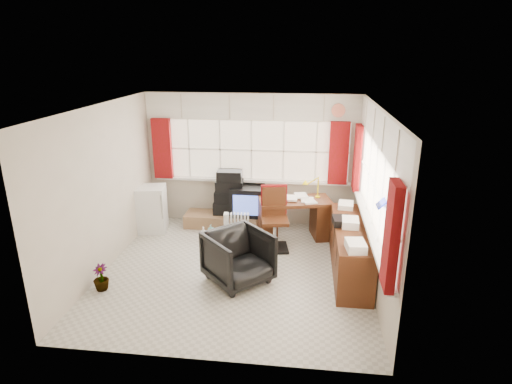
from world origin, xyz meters
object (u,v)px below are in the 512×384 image
tv_bench (222,220)px  desk_lamp (318,183)px  radiator (238,232)px  desk (295,217)px  task_chair (274,215)px  office_chair (238,257)px  crt_tv (248,200)px  credenza (350,248)px  mini_fridge (152,209)px

tv_bench → desk_lamp: bearing=-5.8°
tv_bench → radiator: bearing=-60.3°
desk → task_chair: bearing=-129.9°
office_chair → crt_tv: 2.07m
radiator → crt_tv: bearing=86.2°
tv_bench → crt_tv: (0.50, 0.06, 0.40)m
radiator → credenza: (1.84, -0.74, 0.15)m
credenza → office_chair: bearing=-163.6°
desk → radiator: size_ratio=2.35×
desk_lamp → mini_fridge: desk_lamp is taller
desk_lamp → credenza: bearing=-70.1°
radiator → tv_bench: 0.90m
credenza → mini_fridge: (-3.53, 1.17, 0.04)m
office_chair → tv_bench: office_chair is taller
desk → crt_tv: (-0.90, 0.42, 0.12)m
desk_lamp → office_chair: size_ratio=0.45×
desk_lamp → tv_bench: (-1.80, 0.18, -0.86)m
task_chair → crt_tv: (-0.57, 0.82, -0.05)m
desk → tv_bench: size_ratio=0.97×
desk → credenza: size_ratio=0.68×
radiator → desk: bearing=23.3°
task_chair → tv_bench: bearing=144.3°
desk_lamp → tv_bench: bearing=174.2°
desk → task_chair: size_ratio=1.26×
desk → desk_lamp: size_ratio=3.57×
radiator → tv_bench: bearing=119.7°
radiator → task_chair: bearing=1.0°
crt_tv → tv_bench: bearing=-173.3°
office_chair → radiator: office_chair is taller
office_chair → task_chair: bearing=28.0°
tv_bench → credenza: bearing=-33.7°
crt_tv → task_chair: bearing=-55.5°
credenza → tv_bench: size_ratio=1.43×
desk_lamp → credenza: desk_lamp is taller
office_chair → mini_fridge: (-1.89, 1.66, 0.04)m
radiator → crt_tv: (0.06, 0.84, 0.29)m
tv_bench → crt_tv: crt_tv is taller
desk → mini_fridge: size_ratio=1.59×
radiator → tv_bench: radiator is taller
tv_bench → mini_fridge: size_ratio=1.64×
desk → radiator: (-0.96, -0.41, -0.17)m
credenza → tv_bench: 2.75m
radiator → office_chair: bearing=-80.6°
credenza → crt_tv: (-1.78, 1.58, 0.14)m
radiator → tv_bench: (-0.44, 0.78, -0.11)m
crt_tv → radiator: bearing=-93.8°
task_chair → credenza: task_chair is taller
radiator → credenza: bearing=-22.0°
desk → radiator: bearing=-156.7°
desk_lamp → mini_fridge: 3.10m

